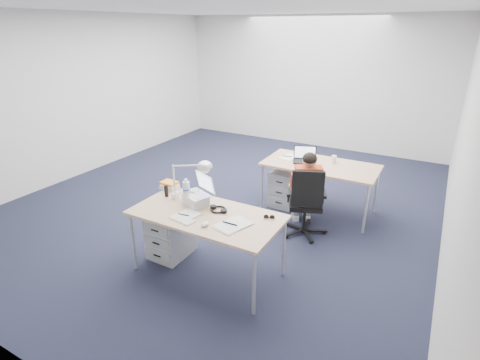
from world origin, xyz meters
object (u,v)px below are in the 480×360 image
(far_cup, at_px, (334,159))
(desk_far, at_px, (320,167))
(silver_laptop, at_px, (195,191))
(water_bottle, at_px, (186,190))
(cordless_phone, at_px, (166,191))
(desk_lamp, at_px, (186,179))
(headphones, at_px, (218,209))
(wireless_keyboard, at_px, (182,219))
(office_chair, at_px, (305,216))
(sunglasses, at_px, (269,217))
(drawer_pedestal_near, at_px, (171,234))
(can_koozie, at_px, (186,196))
(seated_person, at_px, (306,190))
(dark_laptop, at_px, (305,154))
(desk_near, at_px, (206,218))
(computer_mouse, at_px, (205,224))
(drawer_pedestal_far, at_px, (286,187))
(book_stack, at_px, (170,185))
(bear_figurine, at_px, (193,197))

(far_cup, bearing_deg, desk_far, -131.04)
(silver_laptop, height_order, water_bottle, silver_laptop)
(water_bottle, height_order, cordless_phone, water_bottle)
(desk_lamp, distance_m, far_cup, 2.34)
(headphones, bearing_deg, wireless_keyboard, -110.98)
(office_chair, bearing_deg, sunglasses, -113.69)
(drawer_pedestal_near, relative_size, can_koozie, 4.81)
(wireless_keyboard, distance_m, desk_lamp, 0.52)
(seated_person, xyz_separation_m, dark_laptop, (-0.24, 0.58, 0.28))
(can_koozie, distance_m, dark_laptop, 2.02)
(silver_laptop, height_order, wireless_keyboard, silver_laptop)
(drawer_pedestal_near, height_order, water_bottle, water_bottle)
(desk_near, height_order, desk_far, same)
(computer_mouse, distance_m, dark_laptop, 2.26)
(desk_far, bearing_deg, drawer_pedestal_far, -178.68)
(wireless_keyboard, bearing_deg, dark_laptop, 87.79)
(wireless_keyboard, distance_m, sunglasses, 0.89)
(book_stack, bearing_deg, computer_mouse, -31.63)
(desk_far, height_order, bear_figurine, bear_figurine)
(desk_far, xyz_separation_m, can_koozie, (-0.95, -1.91, 0.10))
(far_cup, bearing_deg, computer_mouse, -103.43)
(drawer_pedestal_near, relative_size, sunglasses, 4.75)
(drawer_pedestal_far, relative_size, headphones, 2.50)
(drawer_pedestal_far, bearing_deg, silver_laptop, -98.45)
(sunglasses, xyz_separation_m, far_cup, (0.09, 1.99, 0.04))
(drawer_pedestal_far, bearing_deg, sunglasses, -73.11)
(book_stack, height_order, cordless_phone, cordless_phone)
(water_bottle, xyz_separation_m, bear_figurine, (0.11, -0.03, -0.06))
(computer_mouse, relative_size, headphones, 0.48)
(silver_laptop, distance_m, wireless_keyboard, 0.40)
(desk_far, height_order, headphones, headphones)
(desk_near, height_order, drawer_pedestal_near, desk_near)
(can_koozie, relative_size, bear_figurine, 0.79)
(headphones, relative_size, desk_lamp, 0.40)
(seated_person, height_order, can_koozie, seated_person)
(bear_figurine, bearing_deg, drawer_pedestal_far, 64.86)
(silver_laptop, xyz_separation_m, sunglasses, (0.84, 0.10, -0.15))
(water_bottle, distance_m, desk_lamp, 0.14)
(drawer_pedestal_far, distance_m, dark_laptop, 0.63)
(office_chair, distance_m, cordless_phone, 1.82)
(office_chair, distance_m, computer_mouse, 1.68)
(desk_far, bearing_deg, drawer_pedestal_near, -120.45)
(can_koozie, height_order, water_bottle, water_bottle)
(drawer_pedestal_far, distance_m, water_bottle, 2.02)
(drawer_pedestal_near, distance_m, can_koozie, 0.56)
(wireless_keyboard, height_order, dark_laptop, dark_laptop)
(seated_person, relative_size, computer_mouse, 10.55)
(headphones, relative_size, book_stack, 1.09)
(silver_laptop, bearing_deg, dark_laptop, 95.81)
(headphones, bearing_deg, can_koozie, -173.50)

